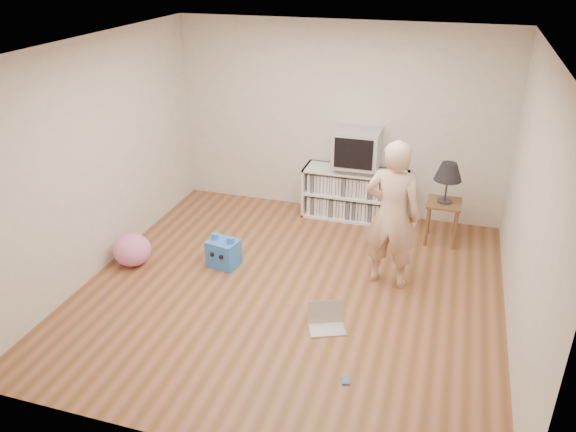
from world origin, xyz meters
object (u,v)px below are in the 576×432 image
Objects in this scene: dvd_deck at (356,168)px; person at (392,215)px; crt_tv at (357,148)px; plush_pink at (132,250)px; laptop at (326,320)px; side_table at (443,212)px; table_lamp at (448,173)px; plush_blue at (223,253)px; media_unit at (355,194)px.

dvd_deck is 0.27× the size of person.
crt_tv is 1.69m from person.
person reaches higher than plush_pink.
side_table is at bearing 42.77° from laptop.
crt_tv is 1.17× the size of table_lamp.
table_lamp is at bearing 0.00° from side_table.
person is at bearing -113.90° from table_lamp.
person reaches higher than table_lamp.
crt_tv is at bearing 162.93° from side_table.
table_lamp is at bearing 40.45° from plush_blue.
crt_tv reaches higher than table_lamp.
media_unit is 3.18× the size of plush_pink.
crt_tv reaches higher than laptop.
person reaches higher than side_table.
table_lamp reaches higher than laptop.
dvd_deck is at bearing 90.00° from crt_tv.
person is at bearing -66.55° from media_unit.
dvd_deck reaches higher than media_unit.
dvd_deck is 2.20m from plush_blue.
person is 1.34m from laptop.
crt_tv reaches higher than dvd_deck.
media_unit is 0.39m from dvd_deck.
dvd_deck is 0.29m from crt_tv.
dvd_deck reaches higher than plush_blue.
plush_pink is at bearing -138.11° from dvd_deck.
crt_tv is at bearing 65.79° from plush_blue.
plush_pink is at bearing -153.73° from plush_blue.
table_lamp is 0.31× the size of person.
plush_blue is (-1.44, 0.80, 0.10)m from laptop.
laptop is at bearing -11.62° from plush_pink.
media_unit is 0.67m from crt_tv.
crt_tv is at bearing 162.93° from table_lamp.
laptop is at bearing -114.24° from side_table.
table_lamp is at bearing -17.90° from media_unit.
media_unit is 2.14m from plush_blue.
plush_pink is (-3.45, -1.66, -0.23)m from side_table.
dvd_deck reaches higher than side_table.
laptop is 1.09× the size of plush_blue.
plush_pink is (-2.26, -2.02, -0.83)m from crt_tv.
plush_blue is (-1.22, -1.74, -0.57)m from dvd_deck.
table_lamp is at bearing -107.24° from person.
laptop is at bearing -85.11° from media_unit.
dvd_deck is at bearing -90.00° from media_unit.
side_table is 1.39× the size of plush_blue.
media_unit is 1.76m from person.
crt_tv is 1.39× the size of laptop.
person is 4.22× the size of plush_blue.
dvd_deck reaches higher than laptop.
plush_blue reaches higher than plush_pink.
plush_blue is (-1.22, -1.76, -0.18)m from media_unit.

